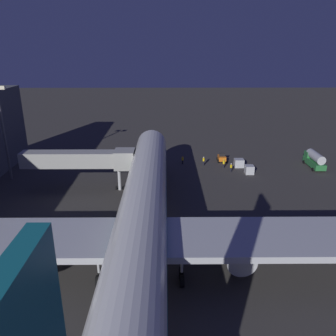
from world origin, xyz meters
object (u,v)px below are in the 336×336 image
(baggage_tug_lead, at_px, (222,158))
(ground_crew_marshaller_fwd, at_px, (231,167))
(apron_floodlight_mast, at_px, (3,127))
(ground_crew_near_nose_gear, at_px, (204,161))
(baggage_container_far_row, at_px, (249,170))
(ground_crew_under_port_wing, at_px, (224,163))
(traffic_cone_nose_port, at_px, (164,166))
(fuel_tanker, at_px, (314,159))
(airliner_at_gate, at_px, (141,228))
(traffic_cone_nose_starboard, at_px, (142,166))
(ground_crew_walking_aft, at_px, (183,160))
(jet_bridge, at_px, (87,159))
(baggage_container_mid_row, at_px, (239,163))

(baggage_tug_lead, height_order, ground_crew_marshaller_fwd, baggage_tug_lead)
(apron_floodlight_mast, relative_size, ground_crew_near_nose_gear, 8.92)
(baggage_tug_lead, bearing_deg, baggage_container_far_row, 119.93)
(ground_crew_under_port_wing, height_order, traffic_cone_nose_port, ground_crew_under_port_wing)
(fuel_tanker, distance_m, traffic_cone_nose_port, 30.06)
(ground_crew_near_nose_gear, xyz_separation_m, traffic_cone_nose_port, (8.09, 1.11, -0.75))
(airliner_at_gate, height_order, traffic_cone_nose_starboard, airliner_at_gate)
(baggage_container_far_row, distance_m, ground_crew_under_port_wing, 5.41)
(baggage_tug_lead, bearing_deg, ground_crew_near_nose_gear, 30.02)
(ground_crew_marshaller_fwd, distance_m, ground_crew_walking_aft, 10.21)
(fuel_tanker, relative_size, traffic_cone_nose_starboard, 11.71)
(fuel_tanker, height_order, ground_crew_under_port_wing, fuel_tanker)
(ground_crew_walking_aft, bearing_deg, ground_crew_near_nose_gear, 168.44)
(baggage_tug_lead, relative_size, ground_crew_under_port_wing, 1.27)
(baggage_container_far_row, distance_m, traffic_cone_nose_starboard, 20.98)
(airliner_at_gate, distance_m, ground_crew_marshaller_fwd, 33.96)
(jet_bridge, xyz_separation_m, traffic_cone_nose_starboard, (-7.99, -10.99, -5.14))
(traffic_cone_nose_port, bearing_deg, ground_crew_walking_aft, -153.06)
(baggage_tug_lead, bearing_deg, jet_bridge, 30.48)
(baggage_container_mid_row, height_order, traffic_cone_nose_starboard, baggage_container_mid_row)
(fuel_tanker, xyz_separation_m, ground_crew_walking_aft, (26.16, -1.95, -0.70))
(baggage_tug_lead, height_order, traffic_cone_nose_port, baggage_tug_lead)
(baggage_tug_lead, distance_m, traffic_cone_nose_starboard, 16.94)
(ground_crew_near_nose_gear, height_order, ground_crew_under_port_wing, ground_crew_near_nose_gear)
(jet_bridge, xyz_separation_m, baggage_container_mid_row, (-27.46, -11.17, -4.60))
(jet_bridge, relative_size, apron_floodlight_mast, 1.12)
(baggage_tug_lead, distance_m, baggage_container_far_row, 8.18)
(ground_crew_under_port_wing, xyz_separation_m, traffic_cone_nose_port, (11.93, -0.38, -0.73))
(baggage_tug_lead, height_order, ground_crew_walking_aft, baggage_tug_lead)
(ground_crew_near_nose_gear, height_order, ground_crew_marshaller_fwd, ground_crew_near_nose_gear)
(baggage_container_mid_row, height_order, baggage_container_far_row, baggage_container_mid_row)
(baggage_tug_lead, relative_size, ground_crew_marshaller_fwd, 1.32)
(ground_crew_near_nose_gear, bearing_deg, fuel_tanker, 177.16)
(ground_crew_near_nose_gear, relative_size, ground_crew_marshaller_fwd, 1.06)
(apron_floodlight_mast, bearing_deg, jet_bridge, 161.70)
(baggage_container_far_row, xyz_separation_m, ground_crew_marshaller_fwd, (3.31, -0.92, 0.16))
(baggage_tug_lead, xyz_separation_m, ground_crew_under_port_wing, (0.25, 3.85, 0.22))
(jet_bridge, bearing_deg, traffic_cone_nose_port, -138.42)
(baggage_container_mid_row, xyz_separation_m, traffic_cone_nose_port, (15.07, 0.18, -0.54))
(ground_crew_walking_aft, bearing_deg, traffic_cone_nose_port, 26.94)
(airliner_at_gate, xyz_separation_m, baggage_container_mid_row, (-17.27, -32.95, -4.48))
(fuel_tanker, distance_m, baggage_container_mid_row, 14.99)
(jet_bridge, height_order, apron_floodlight_mast, apron_floodlight_mast)
(ground_crew_marshaller_fwd, distance_m, traffic_cone_nose_port, 13.25)
(apron_floodlight_mast, distance_m, baggage_container_mid_row, 44.11)
(fuel_tanker, relative_size, ground_crew_marshaller_fwd, 3.67)
(jet_bridge, height_order, ground_crew_under_port_wing, jet_bridge)
(ground_crew_near_nose_gear, bearing_deg, ground_crew_marshaller_fwd, 141.94)
(jet_bridge, distance_m, ground_crew_under_port_wing, 26.90)
(baggage_tug_lead, bearing_deg, baggage_container_mid_row, 131.24)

